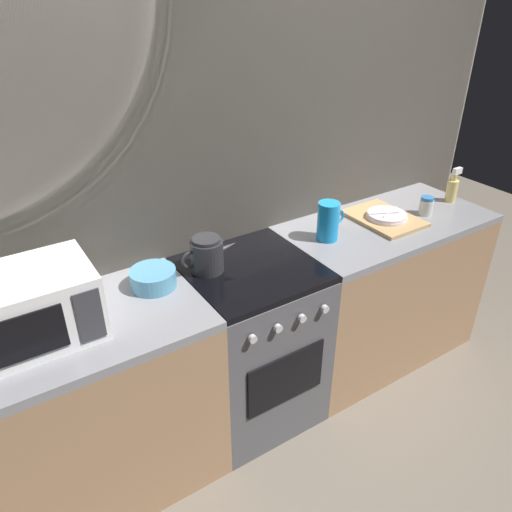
{
  "coord_description": "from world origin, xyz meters",
  "views": [
    {
      "loc": [
        -1.04,
        -1.65,
        2.08
      ],
      "look_at": [
        0.03,
        0.0,
        0.95
      ],
      "focal_mm": 34.51,
      "sensor_mm": 36.0,
      "label": 1
    }
  ],
  "objects_px": {
    "mixing_bowl": "(153,278)",
    "pitcher": "(328,221)",
    "stove_unit": "(251,343)",
    "microwave": "(30,307)",
    "dish_pile": "(385,217)",
    "spray_bottle": "(452,188)",
    "kettle": "(207,255)",
    "spice_jar": "(426,206)"
  },
  "relations": [
    {
      "from": "microwave",
      "to": "dish_pile",
      "type": "xyz_separation_m",
      "value": [
        1.82,
        0.01,
        -0.12
      ]
    },
    {
      "from": "mixing_bowl",
      "to": "dish_pile",
      "type": "distance_m",
      "value": 1.33
    },
    {
      "from": "microwave",
      "to": "mixing_bowl",
      "type": "height_order",
      "value": "microwave"
    },
    {
      "from": "mixing_bowl",
      "to": "pitcher",
      "type": "height_order",
      "value": "pitcher"
    },
    {
      "from": "mixing_bowl",
      "to": "microwave",
      "type": "bearing_deg",
      "value": -170.2
    },
    {
      "from": "kettle",
      "to": "spice_jar",
      "type": "xyz_separation_m",
      "value": [
        1.32,
        -0.13,
        -0.03
      ]
    },
    {
      "from": "microwave",
      "to": "spray_bottle",
      "type": "xyz_separation_m",
      "value": [
        2.35,
        -0.01,
        -0.06
      ]
    },
    {
      "from": "pitcher",
      "to": "mixing_bowl",
      "type": "bearing_deg",
      "value": 175.65
    },
    {
      "from": "microwave",
      "to": "dish_pile",
      "type": "bearing_deg",
      "value": 0.36
    },
    {
      "from": "mixing_bowl",
      "to": "pitcher",
      "type": "relative_size",
      "value": 1.0
    },
    {
      "from": "stove_unit",
      "to": "pitcher",
      "type": "distance_m",
      "value": 0.73
    },
    {
      "from": "mixing_bowl",
      "to": "dish_pile",
      "type": "bearing_deg",
      "value": -3.23
    },
    {
      "from": "kettle",
      "to": "spray_bottle",
      "type": "xyz_separation_m",
      "value": [
        1.59,
        -0.08,
        -0.0
      ]
    },
    {
      "from": "stove_unit",
      "to": "microwave",
      "type": "bearing_deg",
      "value": 179.41
    },
    {
      "from": "stove_unit",
      "to": "microwave",
      "type": "xyz_separation_m",
      "value": [
        -0.94,
        0.01,
        0.59
      ]
    },
    {
      "from": "dish_pile",
      "to": "spray_bottle",
      "type": "xyz_separation_m",
      "value": [
        0.53,
        -0.02,
        0.06
      ]
    },
    {
      "from": "stove_unit",
      "to": "dish_pile",
      "type": "relative_size",
      "value": 2.25
    },
    {
      "from": "kettle",
      "to": "dish_pile",
      "type": "height_order",
      "value": "kettle"
    },
    {
      "from": "kettle",
      "to": "spray_bottle",
      "type": "relative_size",
      "value": 1.4
    },
    {
      "from": "kettle",
      "to": "spice_jar",
      "type": "bearing_deg",
      "value": -5.66
    },
    {
      "from": "dish_pile",
      "to": "kettle",
      "type": "bearing_deg",
      "value": 176.54
    },
    {
      "from": "kettle",
      "to": "mixing_bowl",
      "type": "distance_m",
      "value": 0.26
    },
    {
      "from": "stove_unit",
      "to": "mixing_bowl",
      "type": "relative_size",
      "value": 4.5
    },
    {
      "from": "mixing_bowl",
      "to": "pitcher",
      "type": "bearing_deg",
      "value": -4.35
    },
    {
      "from": "dish_pile",
      "to": "spray_bottle",
      "type": "height_order",
      "value": "spray_bottle"
    },
    {
      "from": "stove_unit",
      "to": "spray_bottle",
      "type": "distance_m",
      "value": 1.51
    },
    {
      "from": "kettle",
      "to": "pitcher",
      "type": "distance_m",
      "value": 0.66
    },
    {
      "from": "stove_unit",
      "to": "microwave",
      "type": "distance_m",
      "value": 1.11
    },
    {
      "from": "microwave",
      "to": "kettle",
      "type": "xyz_separation_m",
      "value": [
        0.76,
        0.08,
        -0.05
      ]
    },
    {
      "from": "kettle",
      "to": "spray_bottle",
      "type": "height_order",
      "value": "spray_bottle"
    },
    {
      "from": "pitcher",
      "to": "dish_pile",
      "type": "relative_size",
      "value": 0.5
    },
    {
      "from": "kettle",
      "to": "microwave",
      "type": "bearing_deg",
      "value": -174.3
    },
    {
      "from": "kettle",
      "to": "dish_pile",
      "type": "distance_m",
      "value": 1.07
    },
    {
      "from": "stove_unit",
      "to": "mixing_bowl",
      "type": "bearing_deg",
      "value": 167.65
    },
    {
      "from": "kettle",
      "to": "dish_pile",
      "type": "bearing_deg",
      "value": -3.46
    },
    {
      "from": "pitcher",
      "to": "stove_unit",
      "type": "bearing_deg",
      "value": -176.89
    },
    {
      "from": "stove_unit",
      "to": "microwave",
      "type": "relative_size",
      "value": 1.96
    },
    {
      "from": "kettle",
      "to": "spice_jar",
      "type": "distance_m",
      "value": 1.32
    },
    {
      "from": "pitcher",
      "to": "spray_bottle",
      "type": "bearing_deg",
      "value": -1.38
    },
    {
      "from": "stove_unit",
      "to": "spray_bottle",
      "type": "bearing_deg",
      "value": 0.15
    },
    {
      "from": "mixing_bowl",
      "to": "pitcher",
      "type": "distance_m",
      "value": 0.92
    },
    {
      "from": "stove_unit",
      "to": "dish_pile",
      "type": "distance_m",
      "value": 1.0
    }
  ]
}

